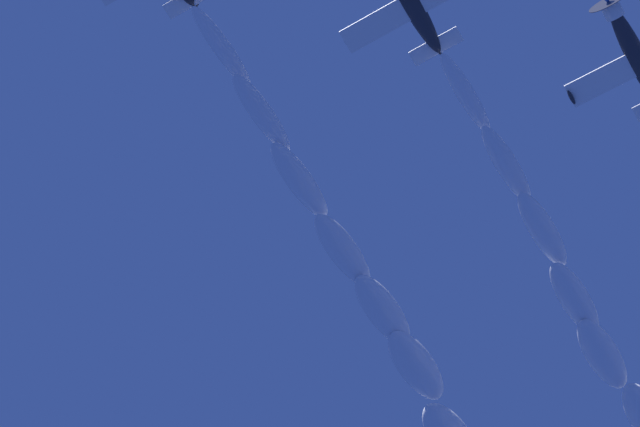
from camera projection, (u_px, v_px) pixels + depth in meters
airplane_right_wingman at (635, 54)px, 81.65m from camera, size 8.37×9.28×3.07m
smoke_trail_lead at (433, 397)px, 90.42m from camera, size 46.09×5.45×8.35m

